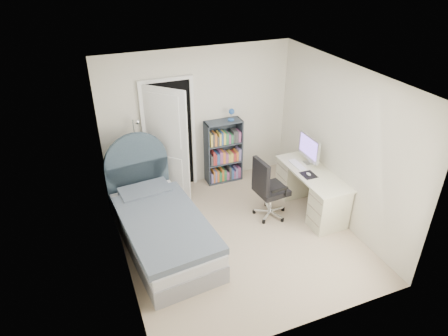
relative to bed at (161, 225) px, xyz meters
name	(u,v)px	position (x,y,z in m)	size (l,w,h in m)	color
room_shell	(240,165)	(1.13, -0.29, 0.93)	(3.50, 3.70, 2.60)	tan
door	(168,141)	(0.50, 1.29, 0.72)	(0.92, 0.61, 2.06)	black
bed	(161,225)	(0.00, 0.00, 0.00)	(1.27, 2.35, 1.39)	gray
nightstand	(148,182)	(0.08, 1.22, 0.03)	(0.36, 0.36, 0.54)	tan
floor_lamp	(140,166)	(-0.01, 1.36, 0.29)	(0.21, 0.21, 1.48)	silver
bookcase	(224,154)	(1.55, 1.36, 0.24)	(0.67, 0.29, 1.42)	#363F4A
desk	(311,189)	(2.54, -0.07, 0.08)	(0.59, 1.47, 1.21)	beige
office_chair	(267,186)	(1.75, 0.01, 0.27)	(0.56, 0.57, 1.06)	silver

